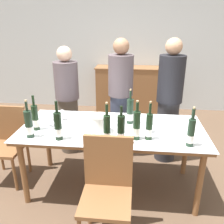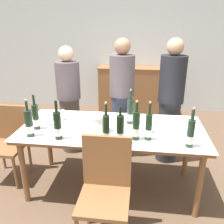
{
  "view_description": "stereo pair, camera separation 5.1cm",
  "coord_description": "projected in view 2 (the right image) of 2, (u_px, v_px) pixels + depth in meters",
  "views": [
    {
      "loc": [
        0.24,
        -2.3,
        1.84
      ],
      "look_at": [
        0.0,
        0.0,
        0.94
      ],
      "focal_mm": 38.0,
      "sensor_mm": 36.0,
      "label": 1
    },
    {
      "loc": [
        0.29,
        -2.3,
        1.84
      ],
      "look_at": [
        0.0,
        0.0,
        0.94
      ],
      "focal_mm": 38.0,
      "sensor_mm": 36.0,
      "label": 2
    }
  ],
  "objects": [
    {
      "name": "wine_bottle_5",
      "position": [
        120.0,
        131.0,
        2.16
      ],
      "size": [
        0.07,
        0.07,
        0.37
      ],
      "color": "black",
      "rests_on": "dining_table"
    },
    {
      "name": "ice_bucket",
      "position": [
        100.0,
        123.0,
        2.43
      ],
      "size": [
        0.2,
        0.2,
        0.18
      ],
      "color": "white",
      "rests_on": "dining_table"
    },
    {
      "name": "wine_glass_3",
      "position": [
        52.0,
        119.0,
        2.49
      ],
      "size": [
        0.07,
        0.07,
        0.15
      ],
      "color": "white",
      "rests_on": "dining_table"
    },
    {
      "name": "ground_plane",
      "position": [
        112.0,
        186.0,
        2.82
      ],
      "size": [
        12.0,
        12.0,
        0.0
      ],
      "primitive_type": "plane",
      "color": "brown"
    },
    {
      "name": "wine_bottle_4",
      "position": [
        29.0,
        124.0,
        2.32
      ],
      "size": [
        0.08,
        0.08,
        0.38
      ],
      "color": "#1E3323",
      "rests_on": "dining_table"
    },
    {
      "name": "wine_bottle_8",
      "position": [
        58.0,
        126.0,
        2.26
      ],
      "size": [
        0.07,
        0.07,
        0.39
      ],
      "color": "black",
      "rests_on": "dining_table"
    },
    {
      "name": "wine_bottle_1",
      "position": [
        136.0,
        126.0,
        2.25
      ],
      "size": [
        0.07,
        0.07,
        0.39
      ],
      "color": "black",
      "rests_on": "dining_table"
    },
    {
      "name": "wine_glass_0",
      "position": [
        63.0,
        113.0,
        2.72
      ],
      "size": [
        0.07,
        0.07,
        0.13
      ],
      "color": "white",
      "rests_on": "dining_table"
    },
    {
      "name": "person_host",
      "position": [
        69.0,
        102.0,
        3.37
      ],
      "size": [
        0.33,
        0.33,
        1.53
      ],
      "color": "#51473D",
      "rests_on": "ground_plane"
    },
    {
      "name": "wine_bottle_2",
      "position": [
        149.0,
        127.0,
        2.25
      ],
      "size": [
        0.07,
        0.07,
        0.39
      ],
      "color": "black",
      "rests_on": "dining_table"
    },
    {
      "name": "back_wall",
      "position": [
        129.0,
        43.0,
        4.92
      ],
      "size": [
        8.0,
        0.1,
        2.8
      ],
      "color": "silver",
      "rests_on": "ground_plane"
    },
    {
      "name": "sideboard_cabinet",
      "position": [
        133.0,
        90.0,
        4.97
      ],
      "size": [
        1.44,
        0.46,
        0.96
      ],
      "color": "brown",
      "rests_on": "ground_plane"
    },
    {
      "name": "wine_glass_2",
      "position": [
        49.0,
        117.0,
        2.56
      ],
      "size": [
        0.07,
        0.07,
        0.15
      ],
      "color": "white",
      "rests_on": "dining_table"
    },
    {
      "name": "wine_bottle_7",
      "position": [
        130.0,
        112.0,
        2.61
      ],
      "size": [
        0.08,
        0.08,
        0.4
      ],
      "color": "#1E3323",
      "rests_on": "dining_table"
    },
    {
      "name": "person_guest_right",
      "position": [
        170.0,
        103.0,
        3.1
      ],
      "size": [
        0.33,
        0.33,
        1.65
      ],
      "color": "#2D2D33",
      "rests_on": "ground_plane"
    },
    {
      "name": "chair_near_front",
      "position": [
        105.0,
        185.0,
        2.0
      ],
      "size": [
        0.42,
        0.42,
        0.95
      ],
      "color": "brown",
      "rests_on": "ground_plane"
    },
    {
      "name": "person_guest_left",
      "position": [
        122.0,
        100.0,
        3.23
      ],
      "size": [
        0.33,
        0.33,
        1.64
      ],
      "color": "#383F56",
      "rests_on": "ground_plane"
    },
    {
      "name": "wine_glass_1",
      "position": [
        149.0,
        124.0,
        2.41
      ],
      "size": [
        0.08,
        0.08,
        0.14
      ],
      "color": "white",
      "rests_on": "dining_table"
    },
    {
      "name": "chair_left_end",
      "position": [
        9.0,
        138.0,
        2.87
      ],
      "size": [
        0.42,
        0.42,
        0.89
      ],
      "color": "brown",
      "rests_on": "ground_plane"
    },
    {
      "name": "dining_table",
      "position": [
        112.0,
        133.0,
        2.57
      ],
      "size": [
        1.96,
        0.89,
        0.76
      ],
      "color": "brown",
      "rests_on": "ground_plane"
    },
    {
      "name": "wine_bottle_3",
      "position": [
        106.0,
        130.0,
        2.16
      ],
      "size": [
        0.07,
        0.07,
        0.41
      ],
      "color": "black",
      "rests_on": "dining_table"
    },
    {
      "name": "wine_bottle_0",
      "position": [
        190.0,
        134.0,
        2.12
      ],
      "size": [
        0.07,
        0.07,
        0.38
      ],
      "color": "#1E3323",
      "rests_on": "dining_table"
    },
    {
      "name": "wine_bottle_6",
      "position": [
        36.0,
        118.0,
        2.47
      ],
      "size": [
        0.07,
        0.07,
        0.38
      ],
      "color": "black",
      "rests_on": "dining_table"
    }
  ]
}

